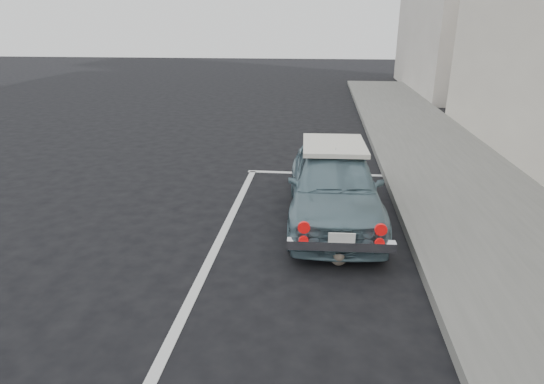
{
  "coord_description": "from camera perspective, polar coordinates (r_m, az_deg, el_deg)",
  "views": [
    {
      "loc": [
        0.5,
        -2.6,
        2.95
      ],
      "look_at": [
        -0.14,
        3.29,
        0.75
      ],
      "focal_mm": 30.0,
      "sensor_mm": 36.0,
      "label": 1
    }
  ],
  "objects": [
    {
      "name": "pline_front",
      "position": [
        9.57,
        5.92,
        2.31
      ],
      "size": [
        3.0,
        0.12,
        0.01
      ],
      "primitive_type": "cube",
      "color": "silver",
      "rests_on": "ground"
    },
    {
      "name": "pline_side",
      "position": [
        6.48,
        -7.0,
        -6.83
      ],
      "size": [
        0.12,
        7.0,
        0.01
      ],
      "primitive_type": "cube",
      "color": "silver",
      "rests_on": "ground"
    },
    {
      "name": "retro_coupe",
      "position": [
        7.19,
        7.76,
        1.11
      ],
      "size": [
        1.54,
        3.56,
        1.19
      ],
      "rotation": [
        0.0,
        0.0,
        0.04
      ],
      "color": "slate",
      "rests_on": "ground"
    },
    {
      "name": "cat",
      "position": [
        6.02,
        8.39,
        -7.8
      ],
      "size": [
        0.25,
        0.54,
        0.29
      ],
      "rotation": [
        0.0,
        0.0,
        -0.04
      ],
      "color": "#786D5C",
      "rests_on": "ground"
    }
  ]
}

